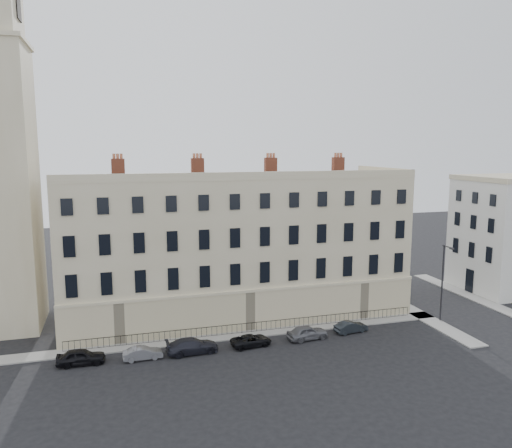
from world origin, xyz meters
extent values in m
plane|color=black|center=(0.00, 0.00, 0.00)|extent=(160.00, 160.00, 0.00)
cube|color=#C3B691|center=(-6.00, 12.00, 7.50)|extent=(36.00, 12.00, 15.00)
cube|color=beige|center=(-6.00, 5.92, 2.00)|extent=(36.10, 0.18, 4.00)
cube|color=beige|center=(12.08, 12.00, 2.00)|extent=(0.18, 12.10, 4.00)
cube|color=#C3B691|center=(-6.00, 6.15, 15.40)|extent=(36.00, 0.35, 0.80)
cube|color=#C3B691|center=(11.85, 12.00, 15.40)|extent=(0.35, 12.00, 0.80)
cube|color=brown|center=(-18.00, 12.00, 16.00)|extent=(1.30, 0.70, 2.00)
cube|color=brown|center=(-10.00, 12.00, 16.00)|extent=(1.30, 0.70, 2.00)
cube|color=brown|center=(-2.00, 12.00, 16.00)|extent=(1.30, 0.70, 2.00)
cube|color=brown|center=(6.00, 12.00, 16.00)|extent=(1.30, 0.70, 2.00)
cube|color=silver|center=(29.00, 11.00, 7.00)|extent=(10.00, 10.00, 14.00)
cube|color=gray|center=(-10.00, 5.00, 0.06)|extent=(48.00, 2.00, 0.12)
cube|color=gray|center=(13.00, 8.00, 0.06)|extent=(2.00, 24.00, 0.12)
cube|color=gray|center=(23.00, 10.00, 0.06)|extent=(2.00, 20.00, 0.12)
cube|color=black|center=(-6.00, 5.40, 1.02)|extent=(35.00, 0.04, 0.04)
cube|color=black|center=(-6.00, 5.40, 0.12)|extent=(35.00, 0.04, 0.04)
imported|color=black|center=(-21.78, 2.41, 0.68)|extent=(4.00, 1.66, 1.35)
imported|color=slate|center=(-16.72, 2.01, 0.55)|extent=(3.42, 1.33, 1.11)
imported|color=black|center=(-12.41, 2.15, 0.68)|extent=(4.75, 2.13, 1.35)
imported|color=black|center=(-6.93, 2.23, 0.53)|extent=(3.98, 2.18, 1.06)
imported|color=slate|center=(-1.36, 2.32, 0.68)|extent=(4.16, 2.11, 1.36)
imported|color=black|center=(3.45, 2.78, 0.56)|extent=(3.54, 1.68, 1.12)
cylinder|color=#28282D|center=(13.93, 3.06, 4.11)|extent=(0.16, 0.16, 8.23)
cylinder|color=#28282D|center=(13.83, 2.35, 8.12)|extent=(0.31, 1.54, 0.10)
cube|color=#28282D|center=(13.74, 1.63, 8.07)|extent=(0.25, 0.53, 0.12)
camera|label=1|loc=(-18.62, -39.86, 18.17)|focal=35.00mm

